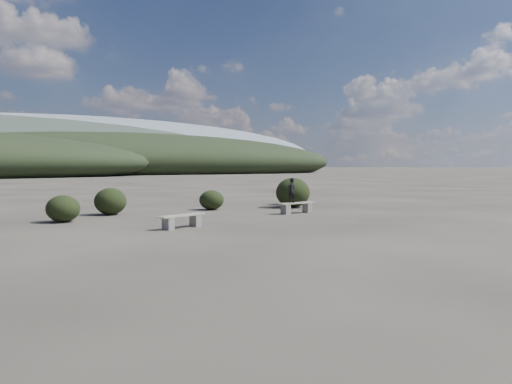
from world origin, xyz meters
TOP-DOWN VIEW (x-y plane):
  - ground at (0.00, 0.00)m, footprint 1200.00×1200.00m
  - bench_left at (-2.32, 3.84)m, footprint 1.77×0.85m
  - bench_right at (3.82, 5.77)m, footprint 1.87×0.53m
  - seated_person at (3.52, 5.74)m, footprint 0.41×0.29m
  - shrub_a at (-5.12, 7.73)m, footprint 1.17×1.17m
  - shrub_b at (-2.90, 9.45)m, footprint 1.29×1.29m
  - shrub_c at (1.63, 9.22)m, footprint 1.12×1.12m
  - shrub_d at (5.51, 8.23)m, footprint 1.63×1.63m
  - shrub_e at (6.52, 9.68)m, footprint 1.30×1.30m

SIDE VIEW (x-z plane):
  - ground at x=0.00m, z-range 0.00..0.00m
  - bench_left at x=-2.32m, z-range 0.05..0.48m
  - bench_right at x=3.82m, z-range 0.05..0.51m
  - shrub_c at x=1.63m, z-range 0.00..0.89m
  - shrub_a at x=-5.12m, z-range 0.00..0.96m
  - shrub_e at x=6.52m, z-range 0.00..1.08m
  - shrub_b at x=-2.90m, z-range 0.00..1.10m
  - shrub_d at x=5.51m, z-range 0.00..1.43m
  - seated_person at x=3.52m, z-range 0.46..1.50m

